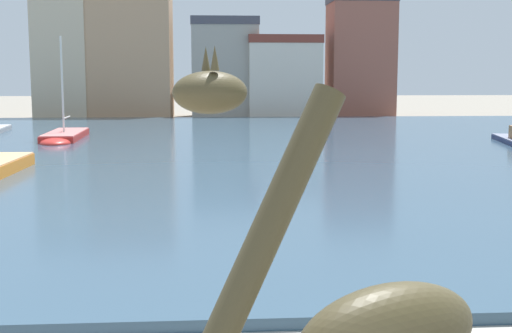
# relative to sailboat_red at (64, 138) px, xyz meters

# --- Properties ---
(harbor_water) EXTENTS (82.66, 54.18, 0.33)m
(harbor_water) POSITION_rel_sailboat_red_xyz_m (9.50, -4.25, -0.23)
(harbor_water) COLOR #334C60
(harbor_water) RESTS_ON ground
(sailboat_red) EXTENTS (2.26, 7.89, 6.54)m
(sailboat_red) POSITION_rel_sailboat_red_xyz_m (0.00, 0.00, 0.00)
(sailboat_red) COLOR red
(sailboat_red) RESTS_ON ground
(townhouse_narrow_midrow) EXTENTS (5.23, 7.04, 13.19)m
(townhouse_narrow_midrow) POSITION_rel_sailboat_red_xyz_m (-5.40, 27.55, 6.22)
(townhouse_narrow_midrow) COLOR #C6B293
(townhouse_narrow_midrow) RESTS_ON ground
(townhouse_end_terrace) EXTENTS (8.69, 7.77, 13.54)m
(townhouse_end_terrace) POSITION_rel_sailboat_red_xyz_m (0.86, 28.00, 6.39)
(townhouse_end_terrace) COLOR tan
(townhouse_end_terrace) RESTS_ON ground
(townhouse_wide_warehouse) EXTENTS (6.69, 7.82, 9.97)m
(townhouse_wide_warehouse) POSITION_rel_sailboat_red_xyz_m (10.49, 28.35, 4.60)
(townhouse_wide_warehouse) COLOR gray
(townhouse_wide_warehouse) RESTS_ON ground
(townhouse_tall_gabled) EXTENTS (7.30, 6.01, 8.19)m
(townhouse_tall_gabled) POSITION_rel_sailboat_red_xyz_m (16.36, 26.75, 3.72)
(townhouse_tall_gabled) COLOR beige
(townhouse_tall_gabled) RESTS_ON ground
(townhouse_corner_house) EXTENTS (6.56, 5.25, 12.36)m
(townhouse_corner_house) POSITION_rel_sailboat_red_xyz_m (24.45, 27.71, 5.80)
(townhouse_corner_house) COLOR #8E5142
(townhouse_corner_house) RESTS_ON ground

